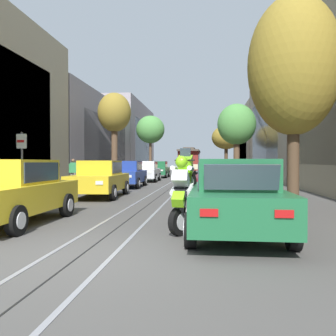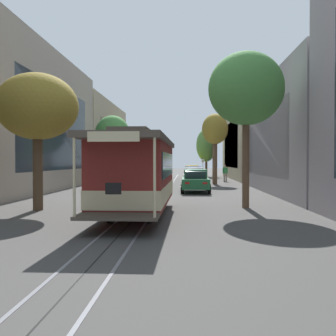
{
  "view_description": "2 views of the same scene",
  "coord_description": "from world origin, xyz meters",
  "px_view_note": "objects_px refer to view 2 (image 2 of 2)",
  "views": [
    {
      "loc": [
        2.02,
        -5.6,
        1.53
      ],
      "look_at": [
        -0.79,
        21.44,
        1.06
      ],
      "focal_mm": 38.63,
      "sensor_mm": 36.0,
      "label": 1
    },
    {
      "loc": [
        -1.97,
        55.7,
        2.15
      ],
      "look_at": [
        0.6,
        4.09,
        1.2
      ],
      "focal_mm": 41.2,
      "sensor_mm": 36.0,
      "label": 2
    }
  ],
  "objects_px": {
    "street_tree_kerb_left_second": "(215,131)",
    "parked_car_silver_fifth_right": "(122,180)",
    "parked_car_green_fifth_left": "(195,181)",
    "street_sign_post": "(203,165)",
    "parked_car_white_fourth_left": "(194,176)",
    "parked_car_maroon_second_right": "(151,172)",
    "parked_car_yellow_second_left": "(192,172)",
    "pedestrian_on_left_pavement": "(225,172)",
    "street_tree_kerb_left_mid": "(246,89)",
    "parked_car_brown_fourth_right": "(134,176)",
    "fire_hydrant": "(204,174)",
    "street_tree_kerb_right_second": "(112,135)",
    "pedestrian_on_right_pavement": "(97,176)",
    "street_tree_kerb_left_near": "(206,145)",
    "street_tree_kerb_right_mid": "(37,108)",
    "street_tree_kerb_right_near": "(137,144)",
    "pedestrian_crossing_far": "(124,172)",
    "cable_car_trolley": "(138,173)",
    "parked_car_green_near_right": "(154,171)",
    "parked_car_yellow_near_left": "(193,171)",
    "parked_car_teal_mid_right": "(143,174)",
    "motorcycle_with_rider": "(162,169)"
  },
  "relations": [
    {
      "from": "street_tree_kerb_right_mid",
      "to": "cable_car_trolley",
      "type": "height_order",
      "value": "street_tree_kerb_right_mid"
    },
    {
      "from": "parked_car_yellow_second_left",
      "to": "pedestrian_on_left_pavement",
      "type": "xyz_separation_m",
      "value": [
        -3.4,
        5.87,
        0.17
      ]
    },
    {
      "from": "parked_car_teal_mid_right",
      "to": "fire_hydrant",
      "type": "bearing_deg",
      "value": -125.58
    },
    {
      "from": "parked_car_white_fourth_left",
      "to": "street_tree_kerb_right_second",
      "type": "distance_m",
      "value": 7.9
    },
    {
      "from": "street_tree_kerb_right_second",
      "to": "pedestrian_on_right_pavement",
      "type": "bearing_deg",
      "value": 70.95
    },
    {
      "from": "street_tree_kerb_right_near",
      "to": "fire_hydrant",
      "type": "bearing_deg",
      "value": 177.89
    },
    {
      "from": "parked_car_green_near_right",
      "to": "parked_car_silver_fifth_right",
      "type": "bearing_deg",
      "value": 89.83
    },
    {
      "from": "street_tree_kerb_left_mid",
      "to": "parked_car_green_fifth_left",
      "type": "bearing_deg",
      "value": -76.15
    },
    {
      "from": "parked_car_maroon_second_right",
      "to": "pedestrian_crossing_far",
      "type": "height_order",
      "value": "pedestrian_crossing_far"
    },
    {
      "from": "parked_car_brown_fourth_right",
      "to": "cable_car_trolley",
      "type": "distance_m",
      "value": 19.37
    },
    {
      "from": "parked_car_yellow_second_left",
      "to": "street_tree_kerb_left_second",
      "type": "bearing_deg",
      "value": 100.95
    },
    {
      "from": "street_tree_kerb_left_second",
      "to": "pedestrian_on_right_pavement",
      "type": "relative_size",
      "value": 3.79
    },
    {
      "from": "parked_car_green_fifth_left",
      "to": "street_sign_post",
      "type": "bearing_deg",
      "value": -93.6
    },
    {
      "from": "street_tree_kerb_left_mid",
      "to": "street_tree_kerb_right_second",
      "type": "bearing_deg",
      "value": -58.69
    },
    {
      "from": "parked_car_brown_fourth_right",
      "to": "fire_hydrant",
      "type": "distance_m",
      "value": 16.92
    },
    {
      "from": "parked_car_green_fifth_left",
      "to": "pedestrian_on_left_pavement",
      "type": "distance_m",
      "value": 14.21
    },
    {
      "from": "street_tree_kerb_right_mid",
      "to": "parked_car_brown_fourth_right",
      "type": "bearing_deg",
      "value": -95.63
    },
    {
      "from": "parked_car_teal_mid_right",
      "to": "street_tree_kerb_left_second",
      "type": "height_order",
      "value": "street_tree_kerb_left_second"
    },
    {
      "from": "street_tree_kerb_right_near",
      "to": "pedestrian_crossing_far",
      "type": "bearing_deg",
      "value": 86.2
    },
    {
      "from": "street_tree_kerb_right_near",
      "to": "parked_car_teal_mid_right",
      "type": "bearing_deg",
      "value": 101.39
    },
    {
      "from": "parked_car_teal_mid_right",
      "to": "pedestrian_on_right_pavement",
      "type": "height_order",
      "value": "pedestrian_on_right_pavement"
    },
    {
      "from": "street_tree_kerb_right_mid",
      "to": "street_tree_kerb_left_mid",
      "type": "bearing_deg",
      "value": -171.81
    },
    {
      "from": "parked_car_green_fifth_left",
      "to": "pedestrian_on_left_pavement",
      "type": "xyz_separation_m",
      "value": [
        -3.4,
        -13.8,
        0.17
      ]
    },
    {
      "from": "parked_car_brown_fourth_right",
      "to": "street_tree_kerb_left_mid",
      "type": "xyz_separation_m",
      "value": [
        -7.43,
        16.56,
        4.63
      ]
    },
    {
      "from": "pedestrian_on_left_pavement",
      "to": "street_tree_kerb_left_mid",
      "type": "bearing_deg",
      "value": 86.76
    },
    {
      "from": "pedestrian_on_right_pavement",
      "to": "parked_car_teal_mid_right",
      "type": "bearing_deg",
      "value": -104.45
    },
    {
      "from": "parked_car_green_fifth_left",
      "to": "street_tree_kerb_left_mid",
      "type": "relative_size",
      "value": 0.61
    },
    {
      "from": "parked_car_green_fifth_left",
      "to": "fire_hydrant",
      "type": "relative_size",
      "value": 5.19
    },
    {
      "from": "parked_car_white_fourth_left",
      "to": "parked_car_brown_fourth_right",
      "type": "xyz_separation_m",
      "value": [
        5.33,
        -0.77,
        0.0
      ]
    },
    {
      "from": "parked_car_white_fourth_left",
      "to": "parked_car_maroon_second_right",
      "type": "xyz_separation_m",
      "value": [
        5.08,
        -13.62,
        0.0
      ]
    },
    {
      "from": "parked_car_yellow_near_left",
      "to": "street_sign_post",
      "type": "bearing_deg",
      "value": 113.79
    },
    {
      "from": "parked_car_brown_fourth_right",
      "to": "street_tree_kerb_right_second",
      "type": "distance_m",
      "value": 4.26
    },
    {
      "from": "parked_car_yellow_near_left",
      "to": "street_tree_kerb_right_second",
      "type": "distance_m",
      "value": 21.67
    },
    {
      "from": "parked_car_brown_fourth_right",
      "to": "street_sign_post",
      "type": "xyz_separation_m",
      "value": [
        -6.79,
        -15.59,
        0.77
      ]
    },
    {
      "from": "street_tree_kerb_left_near",
      "to": "fire_hydrant",
      "type": "bearing_deg",
      "value": 81.71
    },
    {
      "from": "pedestrian_on_left_pavement",
      "to": "fire_hydrant",
      "type": "bearing_deg",
      "value": -79.14
    },
    {
      "from": "street_tree_kerb_left_near",
      "to": "street_tree_kerb_right_near",
      "type": "distance_m",
      "value": 9.84
    },
    {
      "from": "parked_car_white_fourth_left",
      "to": "cable_car_trolley",
      "type": "height_order",
      "value": "cable_car_trolley"
    },
    {
      "from": "parked_car_maroon_second_right",
      "to": "pedestrian_crossing_far",
      "type": "xyz_separation_m",
      "value": [
        2.61,
        4.43,
        0.09
      ]
    },
    {
      "from": "street_tree_kerb_left_mid",
      "to": "street_tree_kerb_right_near",
      "type": "distance_m",
      "value": 33.67
    },
    {
      "from": "parked_car_green_fifth_left",
      "to": "parked_car_brown_fourth_right",
      "type": "height_order",
      "value": "same"
    },
    {
      "from": "pedestrian_on_left_pavement",
      "to": "pedestrian_crossing_far",
      "type": "distance_m",
      "value": 11.35
    },
    {
      "from": "parked_car_green_fifth_left",
      "to": "fire_hydrant",
      "type": "bearing_deg",
      "value": -93.8
    },
    {
      "from": "parked_car_yellow_second_left",
      "to": "street_sign_post",
      "type": "xyz_separation_m",
      "value": [
        -1.48,
        -3.86,
        0.77
      ]
    },
    {
      "from": "street_tree_kerb_left_mid",
      "to": "street_tree_kerb_right_second",
      "type": "relative_size",
      "value": 1.18
    },
    {
      "from": "parked_car_green_near_right",
      "to": "street_sign_post",
      "type": "relative_size",
      "value": 1.74
    },
    {
      "from": "parked_car_brown_fourth_right",
      "to": "fire_hydrant",
      "type": "bearing_deg",
      "value": -113.93
    },
    {
      "from": "motorcycle_with_rider",
      "to": "cable_car_trolley",
      "type": "bearing_deg",
      "value": 92.3
    },
    {
      "from": "street_tree_kerb_left_second",
      "to": "parked_car_silver_fifth_right",
      "type": "bearing_deg",
      "value": 49.06
    },
    {
      "from": "street_tree_kerb_left_mid",
      "to": "street_sign_post",
      "type": "bearing_deg",
      "value": -88.85
    }
  ]
}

